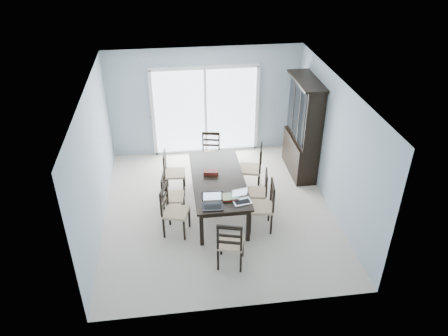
{
  "coord_description": "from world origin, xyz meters",
  "views": [
    {
      "loc": [
        -0.82,
        -7.04,
        5.29
      ],
      "look_at": [
        0.11,
        0.0,
        0.98
      ],
      "focal_mm": 35.0,
      "sensor_mm": 36.0,
      "label": 1
    }
  ],
  "objects_px": {
    "laptop_dark": "(213,204)",
    "laptop_silver": "(242,200)",
    "cell_phone": "(221,207)",
    "chair_right_far": "(255,163)",
    "chair_left_far": "(170,168)",
    "chair_end_far": "(211,149)",
    "game_box": "(211,172)",
    "hot_tub": "(183,117)",
    "chair_right_near": "(266,201)",
    "chair_left_mid": "(169,192)",
    "chair_left_near": "(170,206)",
    "china_hutch": "(303,129)",
    "chair_end_near": "(230,240)",
    "dining_table": "(218,182)",
    "chair_right_mid": "(261,187)"
  },
  "relations": [
    {
      "from": "chair_end_near",
      "to": "laptop_dark",
      "type": "relative_size",
      "value": 2.98
    },
    {
      "from": "chair_left_far",
      "to": "chair_end_far",
      "type": "height_order",
      "value": "chair_left_far"
    },
    {
      "from": "china_hutch",
      "to": "chair_left_mid",
      "type": "xyz_separation_m",
      "value": [
        -2.99,
        -1.27,
        -0.53
      ]
    },
    {
      "from": "chair_left_mid",
      "to": "chair_right_far",
      "type": "bearing_deg",
      "value": 118.11
    },
    {
      "from": "cell_phone",
      "to": "game_box",
      "type": "bearing_deg",
      "value": 108.41
    },
    {
      "from": "chair_end_far",
      "to": "game_box",
      "type": "bearing_deg",
      "value": 96.11
    },
    {
      "from": "dining_table",
      "to": "chair_right_mid",
      "type": "distance_m",
      "value": 0.84
    },
    {
      "from": "chair_right_mid",
      "to": "laptop_dark",
      "type": "distance_m",
      "value": 1.33
    },
    {
      "from": "dining_table",
      "to": "laptop_silver",
      "type": "distance_m",
      "value": 0.91
    },
    {
      "from": "chair_left_near",
      "to": "chair_end_near",
      "type": "relative_size",
      "value": 1.01
    },
    {
      "from": "laptop_dark",
      "to": "cell_phone",
      "type": "height_order",
      "value": "laptop_dark"
    },
    {
      "from": "laptop_dark",
      "to": "game_box",
      "type": "relative_size",
      "value": 1.31
    },
    {
      "from": "dining_table",
      "to": "chair_right_near",
      "type": "bearing_deg",
      "value": -39.6
    },
    {
      "from": "dining_table",
      "to": "china_hutch",
      "type": "height_order",
      "value": "china_hutch"
    },
    {
      "from": "cell_phone",
      "to": "game_box",
      "type": "relative_size",
      "value": 0.36
    },
    {
      "from": "hot_tub",
      "to": "chair_left_near",
      "type": "bearing_deg",
      "value": -95.97
    },
    {
      "from": "laptop_dark",
      "to": "chair_right_far",
      "type": "bearing_deg",
      "value": 58.76
    },
    {
      "from": "chair_right_near",
      "to": "chair_end_far",
      "type": "height_order",
      "value": "chair_right_near"
    },
    {
      "from": "chair_right_far",
      "to": "laptop_dark",
      "type": "bearing_deg",
      "value": 160.84
    },
    {
      "from": "laptop_silver",
      "to": "chair_right_near",
      "type": "bearing_deg",
      "value": 8.52
    },
    {
      "from": "chair_left_near",
      "to": "laptop_dark",
      "type": "xyz_separation_m",
      "value": [
        0.74,
        -0.35,
        0.21
      ]
    },
    {
      "from": "chair_right_near",
      "to": "chair_left_mid",
      "type": "bearing_deg",
      "value": 76.49
    },
    {
      "from": "china_hutch",
      "to": "chair_left_mid",
      "type": "relative_size",
      "value": 2.15
    },
    {
      "from": "dining_table",
      "to": "chair_right_mid",
      "type": "height_order",
      "value": "chair_right_mid"
    },
    {
      "from": "dining_table",
      "to": "laptop_dark",
      "type": "xyz_separation_m",
      "value": [
        -0.21,
        -0.92,
        0.14
      ]
    },
    {
      "from": "laptop_dark",
      "to": "chair_end_far",
      "type": "bearing_deg",
      "value": 87.52
    },
    {
      "from": "chair_end_near",
      "to": "chair_end_far",
      "type": "relative_size",
      "value": 1.04
    },
    {
      "from": "chair_right_far",
      "to": "cell_phone",
      "type": "distance_m",
      "value": 1.86
    },
    {
      "from": "chair_left_near",
      "to": "chair_right_mid",
      "type": "relative_size",
      "value": 1.1
    },
    {
      "from": "game_box",
      "to": "hot_tub",
      "type": "height_order",
      "value": "hot_tub"
    },
    {
      "from": "chair_left_mid",
      "to": "chair_right_near",
      "type": "height_order",
      "value": "chair_right_near"
    },
    {
      "from": "laptop_dark",
      "to": "laptop_silver",
      "type": "bearing_deg",
      "value": 11.4
    },
    {
      "from": "chair_end_near",
      "to": "cell_phone",
      "type": "relative_size",
      "value": 10.74
    },
    {
      "from": "chair_left_near",
      "to": "cell_phone",
      "type": "distance_m",
      "value": 0.97
    },
    {
      "from": "china_hutch",
      "to": "cell_phone",
      "type": "height_order",
      "value": "china_hutch"
    },
    {
      "from": "chair_right_far",
      "to": "laptop_silver",
      "type": "bearing_deg",
      "value": 175.35
    },
    {
      "from": "chair_left_near",
      "to": "chair_end_near",
      "type": "xyz_separation_m",
      "value": [
        0.94,
        -1.07,
        -0.01
      ]
    },
    {
      "from": "chair_right_near",
      "to": "hot_tub",
      "type": "distance_m",
      "value": 4.35
    },
    {
      "from": "hot_tub",
      "to": "chair_right_mid",
      "type": "bearing_deg",
      "value": -69.48
    },
    {
      "from": "laptop_silver",
      "to": "hot_tub",
      "type": "height_order",
      "value": "hot_tub"
    },
    {
      "from": "cell_phone",
      "to": "chair_right_far",
      "type": "bearing_deg",
      "value": 75.67
    },
    {
      "from": "chair_left_near",
      "to": "chair_right_mid",
      "type": "bearing_deg",
      "value": 121.57
    },
    {
      "from": "chair_left_mid",
      "to": "game_box",
      "type": "distance_m",
      "value": 0.9
    },
    {
      "from": "chair_left_near",
      "to": "chair_right_near",
      "type": "relative_size",
      "value": 0.98
    },
    {
      "from": "laptop_dark",
      "to": "hot_tub",
      "type": "bearing_deg",
      "value": 96.74
    },
    {
      "from": "chair_end_near",
      "to": "laptop_dark",
      "type": "distance_m",
      "value": 0.77
    },
    {
      "from": "hot_tub",
      "to": "china_hutch",
      "type": "bearing_deg",
      "value": -41.26
    },
    {
      "from": "game_box",
      "to": "hot_tub",
      "type": "distance_m",
      "value": 3.34
    },
    {
      "from": "china_hutch",
      "to": "chair_left_far",
      "type": "xyz_separation_m",
      "value": [
        -2.94,
        -0.45,
        -0.5
      ]
    },
    {
      "from": "chair_left_near",
      "to": "chair_end_far",
      "type": "distance_m",
      "value": 2.31
    }
  ]
}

